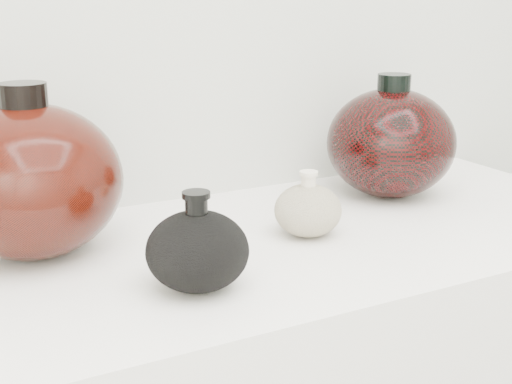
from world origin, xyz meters
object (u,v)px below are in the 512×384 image
black_gourd_vase (197,250)px  cream_gourd_vase (308,210)px  right_round_pot (391,142)px  left_round_pot (31,180)px

black_gourd_vase → cream_gourd_vase: (0.22, 0.10, -0.01)m
right_round_pot → left_round_pot: bearing=179.8°
black_gourd_vase → cream_gourd_vase: black_gourd_vase is taller
cream_gourd_vase → left_round_pot: left_round_pot is taller
black_gourd_vase → left_round_pot: left_round_pot is taller
left_round_pot → right_round_pot: bearing=-0.2°
black_gourd_vase → right_round_pot: 0.50m
black_gourd_vase → cream_gourd_vase: size_ratio=1.19×
black_gourd_vase → right_round_pot: bearing=24.8°
black_gourd_vase → left_round_pot: size_ratio=0.56×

